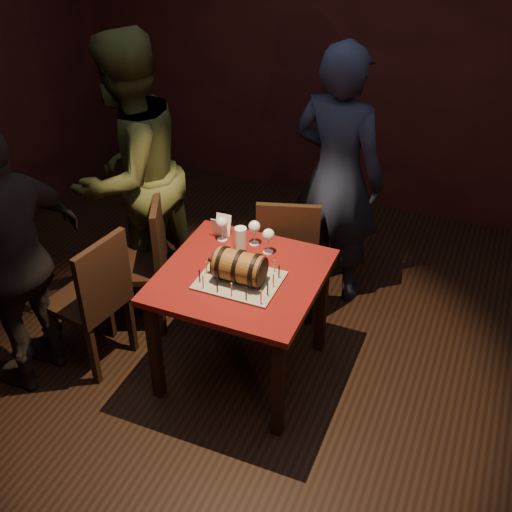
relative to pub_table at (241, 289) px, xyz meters
name	(u,v)px	position (x,y,z in m)	size (l,w,h in m)	color
room_shell	(241,183)	(0.06, -0.12, 0.76)	(5.04, 5.04, 2.80)	black
pub_table	(241,289)	(0.00, 0.00, 0.00)	(0.90, 0.90, 0.75)	#530D0F
cake_board	(240,280)	(0.02, -0.07, 0.12)	(0.45, 0.35, 0.01)	gray
barrel_cake	(239,267)	(0.02, -0.07, 0.21)	(0.33, 0.19, 0.19)	brown
birthday_candles	(239,274)	(0.02, -0.07, 0.16)	(0.40, 0.30, 0.09)	#F2D490
wine_glass_left	(222,223)	(-0.25, 0.28, 0.23)	(0.07, 0.07, 0.16)	silver
wine_glass_mid	(254,228)	(-0.05, 0.31, 0.23)	(0.07, 0.07, 0.16)	silver
wine_glass_right	(268,236)	(0.06, 0.26, 0.23)	(0.07, 0.07, 0.16)	silver
pint_of_ale	(241,239)	(-0.10, 0.23, 0.18)	(0.07, 0.07, 0.15)	silver
menu_card	(221,227)	(-0.27, 0.32, 0.17)	(0.10, 0.05, 0.13)	white
chair_back	(288,251)	(0.05, 0.64, -0.12)	(0.50, 0.50, 0.93)	black
chair_left_rear	(145,257)	(-0.78, 0.22, -0.12)	(0.53, 0.53, 0.93)	black
chair_left_front	(95,295)	(-0.85, -0.25, -0.12)	(0.46, 0.46, 0.93)	black
person_back	(337,177)	(0.24, 1.05, 0.27)	(0.66, 0.44, 1.82)	#191E33
person_left_rear	(130,175)	(-1.01, 0.50, 0.30)	(0.92, 0.71, 1.88)	#373C1E
person_left_front	(14,261)	(-1.17, -0.49, 0.20)	(0.99, 0.41, 1.68)	black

